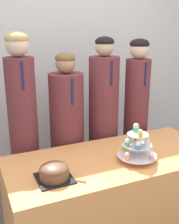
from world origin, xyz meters
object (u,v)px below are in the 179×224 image
object	(u,v)px
round_cake	(54,172)
cake_knife	(87,183)
student_2	(103,127)
student_3	(136,120)
student_1	(67,139)
cupcake_stand	(137,145)
student_0	(24,133)

from	to	relation	value
round_cake	cake_knife	xyz separation A→B (m)	(0.18, -0.13, -0.05)
student_2	student_3	world-z (taller)	student_2
round_cake	cake_knife	distance (m)	0.23
round_cake	student_1	bearing A→B (deg)	63.78
round_cake	cake_knife	size ratio (longest dim) A/B	1.34
cupcake_stand	student_1	distance (m)	0.75
cake_knife	student_2	size ratio (longest dim) A/B	0.11
cupcake_stand	student_1	size ratio (longest dim) A/B	0.20
cupcake_stand	student_0	xyz separation A→B (m)	(-0.72, 0.66, -0.03)
student_0	student_2	world-z (taller)	student_0
cake_knife	student_0	bearing A→B (deg)	149.48
cupcake_stand	student_2	size ratio (longest dim) A/B	0.19
round_cake	cake_knife	bearing A→B (deg)	-36.40
student_0	round_cake	bearing A→B (deg)	-84.91
cake_knife	student_3	distance (m)	1.21
student_1	student_3	world-z (taller)	student_3
cake_knife	student_2	bearing A→B (deg)	99.93
student_2	student_1	bearing A→B (deg)	-180.00
cupcake_stand	student_0	bearing A→B (deg)	137.26
student_0	student_2	size ratio (longest dim) A/B	1.03
student_3	round_cake	bearing A→B (deg)	-147.88
student_3	cupcake_stand	bearing A→B (deg)	-122.41
cupcake_stand	student_2	world-z (taller)	student_2
round_cake	student_1	size ratio (longest dim) A/B	0.16
student_0	student_2	distance (m)	0.77
cake_knife	cupcake_stand	world-z (taller)	cupcake_stand
student_1	round_cake	bearing A→B (deg)	-116.22
cupcake_stand	student_3	xyz separation A→B (m)	(0.42, 0.66, -0.07)
cake_knife	student_1	size ratio (longest dim) A/B	0.12
cupcake_stand	student_1	xyz separation A→B (m)	(-0.32, 0.66, -0.15)
round_cake	student_0	xyz separation A→B (m)	(-0.06, 0.68, 0.04)
student_0	student_1	size ratio (longest dim) A/B	1.12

